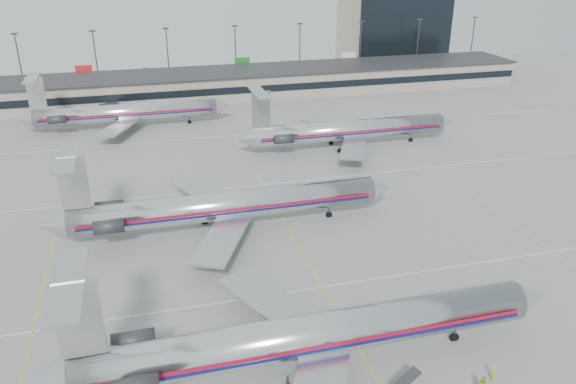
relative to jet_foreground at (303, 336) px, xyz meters
name	(u,v)px	position (x,y,z in m)	size (l,w,h in m)	color
ground	(355,344)	(5.89, 2.01, -3.61)	(260.00, 260.00, 0.00)	gray
apron_markings	(322,287)	(5.89, 12.01, -3.60)	(160.00, 0.15, 0.02)	silver
terminal	(211,84)	(5.89, 99.98, -0.45)	(162.00, 17.00, 6.25)	gray
light_mast_row	(202,52)	(5.89, 114.01, 4.97)	(163.60, 0.40, 15.28)	#38383D
distant_building	(392,22)	(67.89, 130.01, 8.89)	(30.00, 20.00, 25.00)	tan
jet_foreground	(303,336)	(0.00, 0.00, 0.00)	(47.49, 27.96, 12.43)	silver
jet_second_row	(221,206)	(-2.73, 28.41, -0.05)	(46.84, 27.58, 12.26)	silver
jet_third_row	(346,130)	(24.71, 55.33, -0.18)	(43.17, 26.55, 11.80)	silver
jet_back_row	(123,113)	(-15.08, 78.48, -0.22)	(42.67, 26.25, 11.67)	silver
ramp_worker_near	(494,373)	(15.61, -5.76, -2.82)	(0.57, 0.38, 1.57)	#A1E815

